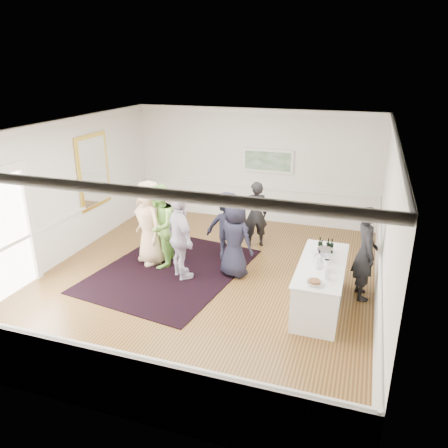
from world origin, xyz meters
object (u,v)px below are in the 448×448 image
(nut_bowl, at_px, (315,282))
(ice_bucket, at_px, (324,255))
(guest_navy, at_px, (235,239))
(guest_tan, at_px, (150,223))
(bartender, at_px, (365,253))
(guest_dark_b, at_px, (255,214))
(guest_lilac, at_px, (181,238))
(guest_green, at_px, (159,226))
(serving_table, at_px, (320,285))
(guest_dark_a, at_px, (227,227))

(nut_bowl, bearing_deg, ice_bucket, 87.85)
(guest_navy, distance_m, ice_bucket, 2.01)
(guest_tan, xyz_separation_m, nut_bowl, (3.90, -1.59, -0.04))
(ice_bucket, height_order, nut_bowl, ice_bucket)
(bartender, relative_size, guest_dark_b, 1.12)
(guest_lilac, distance_m, guest_dark_b, 2.43)
(guest_green, bearing_deg, guest_tan, -119.58)
(guest_dark_b, bearing_deg, guest_navy, 64.79)
(serving_table, height_order, bartender, bartender)
(serving_table, height_order, guest_navy, guest_navy)
(guest_tan, height_order, guest_dark_a, guest_tan)
(guest_lilac, distance_m, ice_bucket, 2.96)
(guest_lilac, bearing_deg, nut_bowl, -156.99)
(serving_table, height_order, guest_lilac, guest_lilac)
(serving_table, distance_m, ice_bucket, 0.58)
(guest_dark_b, bearing_deg, serving_table, 102.83)
(serving_table, distance_m, guest_navy, 2.09)
(serving_table, relative_size, guest_lilac, 1.20)
(guest_dark_a, distance_m, guest_navy, 0.81)
(bartender, bearing_deg, serving_table, 116.88)
(guest_tan, xyz_separation_m, guest_navy, (2.02, -0.01, -0.13))
(guest_tan, distance_m, guest_dark_b, 2.65)
(guest_dark_a, distance_m, guest_dark_b, 1.08)
(bartender, xyz_separation_m, ice_bucket, (-0.73, -0.50, 0.07))
(guest_dark_a, height_order, guest_dark_b, guest_dark_b)
(guest_tan, height_order, guest_green, guest_tan)
(serving_table, distance_m, nut_bowl, 0.97)
(guest_dark_a, bearing_deg, nut_bowl, 137.78)
(serving_table, xyz_separation_m, bartender, (0.74, 0.65, 0.48))
(guest_green, relative_size, guest_navy, 1.13)
(guest_dark_b, relative_size, ice_bucket, 6.41)
(guest_green, distance_m, guest_dark_a, 1.55)
(guest_navy, bearing_deg, guest_green, 23.41)
(guest_green, distance_m, guest_navy, 1.74)
(guest_green, height_order, guest_dark_a, guest_green)
(serving_table, height_order, guest_green, guest_green)
(guest_tan, relative_size, guest_dark_b, 1.17)
(guest_tan, height_order, guest_dark_b, guest_tan)
(guest_lilac, relative_size, ice_bucket, 7.08)
(serving_table, distance_m, guest_green, 3.75)
(guest_green, bearing_deg, bartender, 74.87)
(guest_dark_a, bearing_deg, guest_navy, 122.62)
(guest_green, relative_size, guest_dark_b, 1.14)
(guest_dark_a, relative_size, nut_bowl, 5.89)
(ice_bucket, xyz_separation_m, nut_bowl, (-0.04, -1.00, -0.08))
(bartender, xyz_separation_m, guest_dark_a, (-3.06, 0.79, -0.12))
(bartender, distance_m, ice_bucket, 0.89)
(bartender, xyz_separation_m, guest_lilac, (-3.69, -0.40, -0.01))
(guest_dark_b, bearing_deg, ice_bucket, 104.70)
(guest_green, bearing_deg, guest_navy, 77.37)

